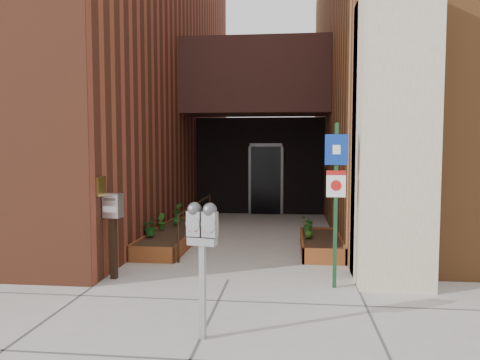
% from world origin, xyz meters
% --- Properties ---
extents(ground, '(80.00, 80.00, 0.00)m').
position_xyz_m(ground, '(0.00, 0.00, 0.00)').
color(ground, '#9E9991').
rests_on(ground, ground).
extents(architecture, '(20.00, 14.60, 10.00)m').
position_xyz_m(architecture, '(-0.18, 6.89, 4.98)').
color(architecture, brown).
rests_on(architecture, ground).
extents(planter_left, '(0.90, 3.60, 0.30)m').
position_xyz_m(planter_left, '(-1.55, 2.70, 0.13)').
color(planter_left, brown).
rests_on(planter_left, ground).
extents(planter_right, '(0.80, 2.20, 0.30)m').
position_xyz_m(planter_right, '(1.60, 2.20, 0.13)').
color(planter_right, brown).
rests_on(planter_right, ground).
extents(handrail, '(0.04, 3.34, 0.90)m').
position_xyz_m(handrail, '(-1.05, 2.65, 0.75)').
color(handrail, black).
rests_on(handrail, ground).
extents(parking_meter, '(0.35, 0.19, 1.53)m').
position_xyz_m(parking_meter, '(0.03, -2.26, 1.18)').
color(parking_meter, '#9C9C9E').
rests_on(parking_meter, ground).
extents(sign_post, '(0.34, 0.09, 2.48)m').
position_xyz_m(sign_post, '(1.65, -0.22, 1.52)').
color(sign_post, '#163E21').
rests_on(sign_post, ground).
extents(payment_dropbox, '(0.30, 0.24, 1.38)m').
position_xyz_m(payment_dropbox, '(-1.83, -0.12, 0.99)').
color(payment_dropbox, black).
rests_on(payment_dropbox, ground).
extents(shrub_left_a, '(0.40, 0.40, 0.37)m').
position_xyz_m(shrub_left_a, '(-1.85, 1.93, 0.49)').
color(shrub_left_a, '#164F18').
rests_on(shrub_left_a, planter_left).
extents(shrub_left_b, '(0.27, 0.27, 0.35)m').
position_xyz_m(shrub_left_b, '(-1.85, 2.67, 0.48)').
color(shrub_left_b, '#23621C').
rests_on(shrub_left_b, planter_left).
extents(shrub_left_c, '(0.26, 0.26, 0.35)m').
position_xyz_m(shrub_left_c, '(-1.66, 3.31, 0.48)').
color(shrub_left_c, '#19591A').
rests_on(shrub_left_c, planter_left).
extents(shrub_left_d, '(0.28, 0.28, 0.38)m').
position_xyz_m(shrub_left_d, '(-1.85, 4.30, 0.49)').
color(shrub_left_d, '#1C621C').
rests_on(shrub_left_d, planter_left).
extents(shrub_right_a, '(0.19, 0.19, 0.31)m').
position_xyz_m(shrub_right_a, '(1.35, 2.13, 0.45)').
color(shrub_right_a, '#295E1A').
rests_on(shrub_right_a, planter_right).
extents(shrub_right_b, '(0.26, 0.26, 0.36)m').
position_xyz_m(shrub_right_b, '(1.35, 2.22, 0.48)').
color(shrub_right_b, '#17531B').
rests_on(shrub_right_b, planter_right).
extents(shrub_right_c, '(0.40, 0.40, 0.32)m').
position_xyz_m(shrub_right_c, '(1.35, 2.71, 0.46)').
color(shrub_right_c, '#255819').
rests_on(shrub_right_c, planter_right).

